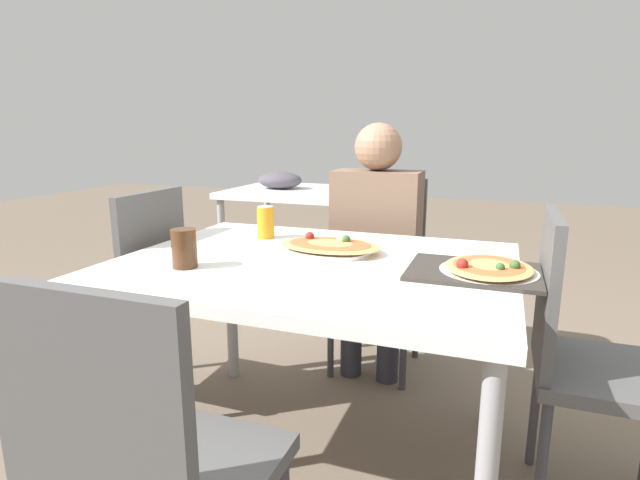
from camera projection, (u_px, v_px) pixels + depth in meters
ground_plane at (315, 456)px, 1.78m from camera, size 14.00×14.00×0.00m
dining_table at (315, 279)px, 1.64m from camera, size 1.25×0.96×0.72m
chair_far_seated at (380, 262)px, 2.40m from camera, size 0.40×0.40×0.91m
chair_near_camera at (146, 471)px, 0.93m from camera, size 0.40×0.40×0.91m
chair_side_left at (133, 287)px, 2.01m from camera, size 0.40×0.40×0.91m
chair_side_right at (585, 350)px, 1.44m from camera, size 0.40×0.40×0.91m
person_seated at (376, 230)px, 2.26m from camera, size 0.39×0.24×1.17m
pizza_main at (330, 247)px, 1.72m from camera, size 0.38×0.29×0.06m
soda_can at (266, 222)px, 1.94m from camera, size 0.07×0.07×0.12m
drink_glass at (184, 248)px, 1.53m from camera, size 0.08×0.08×0.12m
serving_tray at (473, 272)px, 1.47m from camera, size 0.38×0.30×0.01m
pizza_second at (489, 269)px, 1.45m from camera, size 0.28×0.29×0.06m
background_table at (304, 197)px, 3.50m from camera, size 1.10×0.80×0.84m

